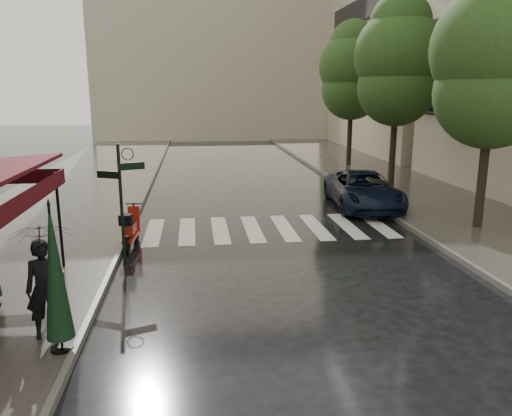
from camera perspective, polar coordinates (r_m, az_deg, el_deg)
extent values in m
plane|color=black|center=(10.42, -10.16, -11.67)|extent=(120.00, 120.00, 0.00)
cube|color=#38332D|center=(22.47, -20.18, 1.39)|extent=(6.00, 60.00, 0.12)
cube|color=#38332D|center=(23.89, 16.77, 2.31)|extent=(5.50, 60.00, 0.12)
cube|color=#595651|center=(21.97, -12.42, 1.69)|extent=(0.12, 60.00, 0.16)
cube|color=#595651|center=(22.91, 10.34, 2.25)|extent=(0.12, 60.00, 0.16)
cube|color=silver|center=(16.10, -11.61, -2.71)|extent=(0.50, 3.20, 0.01)
cube|color=silver|center=(16.05, -7.87, -2.61)|extent=(0.50, 3.20, 0.01)
cube|color=silver|center=(16.07, -4.12, -2.50)|extent=(0.50, 3.20, 0.01)
cube|color=silver|center=(16.15, -0.39, -2.38)|extent=(0.50, 3.20, 0.01)
cube|color=silver|center=(16.30, 3.28, -2.26)|extent=(0.50, 3.20, 0.01)
cube|color=silver|center=(16.52, 6.86, -2.13)|extent=(0.50, 3.20, 0.01)
cube|color=silver|center=(16.80, 10.35, -1.99)|extent=(0.50, 3.20, 0.01)
cube|color=silver|center=(17.14, 13.70, -1.85)|extent=(0.50, 3.20, 0.01)
cube|color=#480A0C|center=(9.70, -25.92, -0.03)|extent=(0.04, 7.00, 0.35)
cylinder|color=black|center=(13.00, -21.54, -1.32)|extent=(0.07, 0.07, 2.35)
cylinder|color=black|center=(12.89, -15.12, 0.21)|extent=(0.08, 0.08, 3.10)
cube|color=black|center=(12.67, -14.04, 4.66)|extent=(0.62, 0.26, 0.18)
cube|color=black|center=(12.79, -16.58, 3.67)|extent=(0.56, 0.29, 0.18)
cube|color=#B6A68B|center=(39.14, 17.97, 19.80)|extent=(8.00, 16.00, 18.50)
cube|color=#B6A68B|center=(47.84, -4.49, 19.96)|extent=(22.00, 6.00, 20.00)
cylinder|color=black|center=(17.13, 24.61, 4.98)|extent=(0.28, 0.28, 4.26)
sphere|color=#1C3C15|center=(17.00, 25.28, 11.82)|extent=(3.40, 3.40, 3.40)
sphere|color=#1C3C15|center=(17.05, 25.72, 16.15)|extent=(3.80, 3.80, 3.80)
sphere|color=#1C3C15|center=(17.18, 26.15, 20.17)|extent=(2.60, 2.60, 2.60)
cylinder|color=black|center=(23.29, 15.44, 7.85)|extent=(0.28, 0.28, 4.48)
sphere|color=#1C3C15|center=(23.21, 15.77, 13.16)|extent=(3.40, 3.40, 3.40)
sphere|color=#1C3C15|center=(23.26, 15.99, 16.50)|extent=(3.80, 3.80, 3.80)
sphere|color=#1C3C15|center=(23.38, 16.20, 19.63)|extent=(2.60, 2.60, 2.60)
cylinder|color=black|center=(29.93, 10.68, 9.07)|extent=(0.28, 0.28, 4.37)
sphere|color=#1C3C15|center=(29.86, 10.86, 13.11)|extent=(3.40, 3.40, 3.40)
sphere|color=#1C3C15|center=(29.89, 10.97, 15.65)|extent=(3.80, 3.80, 3.80)
sphere|color=#1C3C15|center=(29.97, 11.08, 18.03)|extent=(2.60, 2.60, 2.60)
imported|color=black|center=(9.50, -22.96, -8.48)|extent=(0.75, 0.62, 1.77)
imported|color=black|center=(9.16, -23.60, -1.80)|extent=(1.35, 1.36, 0.96)
cube|color=#4A2C13|center=(9.48, -21.51, -7.67)|extent=(0.25, 0.36, 0.38)
cylinder|color=black|center=(14.10, -14.54, -4.16)|extent=(0.14, 0.49, 0.49)
cylinder|color=black|center=(15.28, -13.56, -2.75)|extent=(0.14, 0.49, 0.49)
cube|color=maroon|center=(14.69, -14.02, -3.09)|extent=(0.39, 1.33, 0.10)
cube|color=maroon|center=(14.37, -14.29, -2.21)|extent=(0.35, 0.58, 0.28)
cube|color=maroon|center=(15.02, -13.76, -1.20)|extent=(0.33, 0.15, 0.76)
cylinder|color=black|center=(15.02, -13.78, 0.47)|extent=(0.47, 0.08, 0.04)
cube|color=black|center=(13.93, -14.68, -1.30)|extent=(0.35, 0.33, 0.28)
imported|color=black|center=(19.43, 12.17, 2.04)|extent=(2.62, 5.07, 1.37)
cylinder|color=black|center=(9.28, -21.25, -14.70)|extent=(0.37, 0.37, 0.05)
cylinder|color=black|center=(8.79, -21.93, -7.47)|extent=(0.04, 0.04, 2.44)
cone|color=black|center=(8.75, -21.99, -6.72)|extent=(0.46, 0.46, 2.32)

